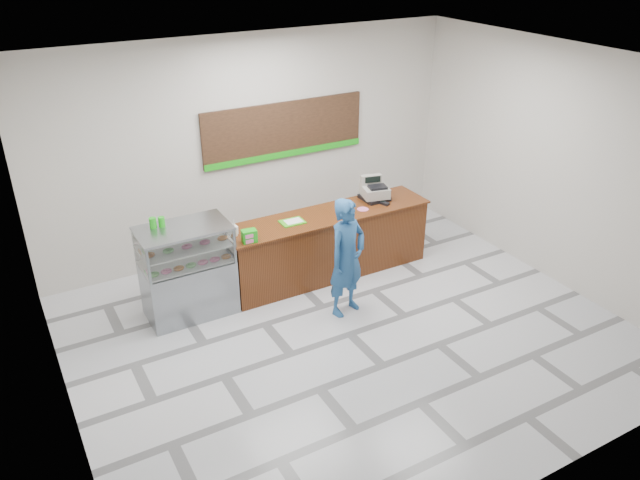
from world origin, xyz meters
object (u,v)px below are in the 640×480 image
sales_counter (328,244)px  serving_tray (292,222)px  display_case (187,271)px  cash_register (374,191)px  customer (347,257)px

sales_counter → serving_tray: bearing=-179.1°
display_case → cash_register: bearing=2.4°
cash_register → customer: (-1.20, -1.16, -0.32)m
display_case → customer: (1.92, -1.03, 0.18)m
serving_tray → display_case: bearing=-178.9°
cash_register → serving_tray: (-1.51, -0.14, -0.13)m
display_case → cash_register: (3.13, 0.13, 0.49)m
sales_counter → cash_register: size_ratio=6.66×
sales_counter → display_case: size_ratio=2.45×
display_case → customer: customer is taller
sales_counter → display_case: bearing=-180.0°
cash_register → serving_tray: cash_register is taller
serving_tray → customer: 1.08m
cash_register → customer: size_ratio=0.29×
customer → display_case: bearing=135.9°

